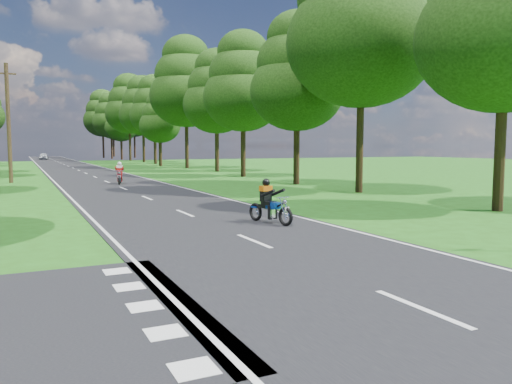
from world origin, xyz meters
TOP-DOWN VIEW (x-y plane):
  - ground at (0.00, 0.00)m, footprint 160.00×160.00m
  - main_road at (0.00, 50.00)m, footprint 7.00×140.00m
  - road_markings at (-0.14, 48.13)m, footprint 7.40×140.00m
  - treeline at (1.43, 60.06)m, footprint 40.00×115.35m
  - telegraph_pole at (-6.00, 28.00)m, footprint 1.20×0.26m
  - rider_near_blue at (1.75, 4.50)m, footprint 1.00×1.82m
  - rider_far_red at (0.45, 23.61)m, footprint 0.96×1.83m
  - distant_car at (-1.38, 89.34)m, footprint 1.92×3.84m

SIDE VIEW (x-z plane):
  - ground at x=0.00m, z-range 0.00..0.00m
  - main_road at x=0.00m, z-range 0.00..0.02m
  - road_markings at x=-0.14m, z-range 0.02..0.03m
  - distant_car at x=-1.38m, z-range 0.02..1.28m
  - rider_near_blue at x=1.75m, z-range 0.02..1.46m
  - rider_far_red at x=0.45m, z-range 0.02..1.48m
  - telegraph_pole at x=-6.00m, z-range 0.07..8.07m
  - treeline at x=1.43m, z-range 0.86..15.65m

